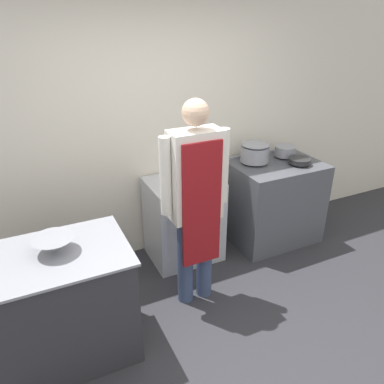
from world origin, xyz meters
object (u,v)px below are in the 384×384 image
(stock_pot, at_px, (255,152))
(stove, at_px, (274,202))
(fridge_unit, at_px, (184,220))
(saute_pan, at_px, (300,160))
(sauce_pot, at_px, (285,151))
(person_cook, at_px, (196,196))
(mixing_bowl, at_px, (54,245))

(stock_pot, bearing_deg, stove, -29.99)
(fridge_unit, relative_size, saute_pan, 3.71)
(stove, relative_size, sauce_pot, 4.13)
(person_cook, relative_size, sauce_pot, 7.86)
(person_cook, xyz_separation_m, sauce_pot, (1.45, 0.68, -0.04))
(mixing_bowl, bearing_deg, stove, 15.54)
(stove, height_order, mixing_bowl, mixing_bowl)
(fridge_unit, bearing_deg, stove, -5.12)
(saute_pan, bearing_deg, mixing_bowl, -168.16)
(mixing_bowl, relative_size, stock_pot, 0.96)
(stock_pot, relative_size, sauce_pot, 1.30)
(saute_pan, bearing_deg, stove, 147.47)
(fridge_unit, distance_m, sauce_pot, 1.39)
(stock_pot, bearing_deg, fridge_unit, -178.08)
(person_cook, distance_m, sauce_pot, 1.60)
(fridge_unit, height_order, saute_pan, saute_pan)
(stock_pot, distance_m, sauce_pot, 0.41)
(stove, xyz_separation_m, sauce_pot, (0.19, 0.13, 0.54))
(fridge_unit, distance_m, person_cook, 0.90)
(person_cook, distance_m, stock_pot, 1.24)
(sauce_pot, bearing_deg, fridge_unit, -178.70)
(mixing_bowl, xyz_separation_m, sauce_pot, (2.59, 0.79, 0.04))
(person_cook, height_order, saute_pan, person_cook)
(stock_pot, bearing_deg, sauce_pot, 0.00)
(saute_pan, bearing_deg, person_cook, -163.58)
(saute_pan, bearing_deg, fridge_unit, 170.19)
(fridge_unit, bearing_deg, sauce_pot, 1.30)
(fridge_unit, distance_m, stock_pot, 1.06)
(fridge_unit, height_order, person_cook, person_cook)
(mixing_bowl, relative_size, saute_pan, 1.22)
(mixing_bowl, bearing_deg, stock_pot, 19.97)
(fridge_unit, bearing_deg, person_cook, -105.63)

